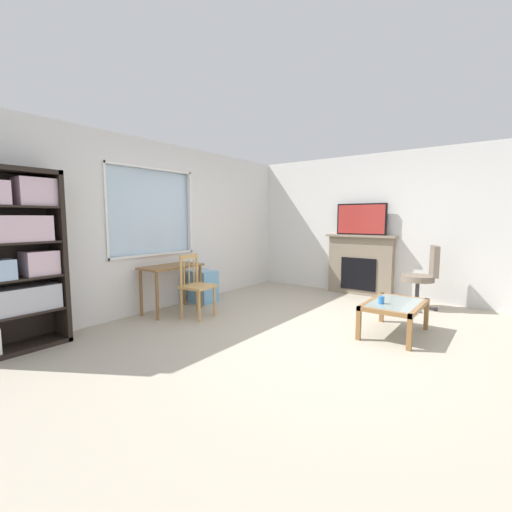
# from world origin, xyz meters

# --- Properties ---
(ground) EXTENTS (6.55, 6.15, 0.02)m
(ground) POSITION_xyz_m (0.00, 0.00, -0.01)
(ground) COLOR #B2A893
(wall_back_with_window) EXTENTS (5.55, 0.15, 2.57)m
(wall_back_with_window) POSITION_xyz_m (0.04, 2.58, 1.26)
(wall_back_with_window) COLOR silver
(wall_back_with_window) RESTS_ON ground
(wall_right) EXTENTS (0.12, 5.35, 2.57)m
(wall_right) POSITION_xyz_m (2.83, 0.00, 1.29)
(wall_right) COLOR silver
(wall_right) RESTS_ON ground
(bookshelf) EXTENTS (0.90, 0.38, 1.94)m
(bookshelf) POSITION_xyz_m (-2.20, 2.33, 1.03)
(bookshelf) COLOR black
(bookshelf) RESTS_ON ground
(desk_under_window) EXTENTS (0.93, 0.47, 0.71)m
(desk_under_window) POSITION_xyz_m (-0.21, 2.23, 0.59)
(desk_under_window) COLOR brown
(desk_under_window) RESTS_ON ground
(wooden_chair) EXTENTS (0.46, 0.44, 0.90)m
(wooden_chair) POSITION_xyz_m (-0.20, 1.71, 0.46)
(wooden_chair) COLOR tan
(wooden_chair) RESTS_ON ground
(plastic_drawer_unit) EXTENTS (0.35, 0.40, 0.54)m
(plastic_drawer_unit) POSITION_xyz_m (0.50, 2.28, 0.27)
(plastic_drawer_unit) COLOR #72ADDB
(plastic_drawer_unit) RESTS_ON ground
(fireplace) EXTENTS (0.26, 1.28, 1.11)m
(fireplace) POSITION_xyz_m (2.68, 0.37, 0.56)
(fireplace) COLOR gray
(fireplace) RESTS_ON ground
(tv) EXTENTS (0.06, 0.91, 0.57)m
(tv) POSITION_xyz_m (2.66, 0.37, 1.40)
(tv) COLOR black
(tv) RESTS_ON fireplace
(office_chair) EXTENTS (0.58, 0.56, 1.00)m
(office_chair) POSITION_xyz_m (2.25, -0.80, 0.55)
(office_chair) COLOR #7A6B5B
(office_chair) RESTS_ON ground
(coffee_table) EXTENTS (0.94, 0.61, 0.40)m
(coffee_table) POSITION_xyz_m (0.72, -0.78, 0.34)
(coffee_table) COLOR #8C9E99
(coffee_table) RESTS_ON ground
(sippy_cup) EXTENTS (0.07, 0.07, 0.09)m
(sippy_cup) POSITION_xyz_m (0.57, -0.66, 0.45)
(sippy_cup) COLOR #337FD6
(sippy_cup) RESTS_ON coffee_table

